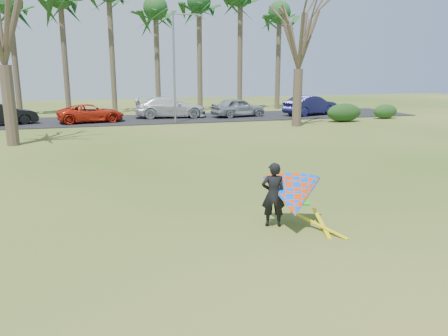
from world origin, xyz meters
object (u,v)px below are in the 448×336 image
object	(u,v)px
bare_tree_right	(300,30)
kite_flyer	(291,196)
streetlight	(176,62)
car_1	(2,114)
car_5	(310,105)
car_4	(238,107)
car_3	(170,107)
car_2	(91,113)

from	to	relation	value
bare_tree_right	kite_flyer	distance (m)	21.32
streetlight	car_1	xyz separation A→B (m)	(-12.27, 2.06, -3.65)
car_5	streetlight	bearing A→B (deg)	81.03
streetlight	kite_flyer	bearing A→B (deg)	-92.76
kite_flyer	bare_tree_right	bearing A→B (deg)	64.24
car_4	car_5	xyz separation A→B (m)	(6.44, -0.48, 0.06)
streetlight	kite_flyer	world-z (taller)	streetlight
car_1	kite_flyer	size ratio (longest dim) A/B	1.92
car_5	car_4	bearing A→B (deg)	66.77
car_3	kite_flyer	bearing A→B (deg)	-176.43
car_4	bare_tree_right	bearing A→B (deg)	-174.06
car_2	car_4	distance (m)	11.85
car_3	kite_flyer	distance (m)	26.10
car_2	bare_tree_right	bearing A→B (deg)	-122.93
car_3	car_5	bearing A→B (deg)	-90.81
car_3	car_4	xyz separation A→B (m)	(5.54, -0.98, -0.07)
car_2	streetlight	bearing A→B (deg)	-117.68
car_1	bare_tree_right	bearing A→B (deg)	-126.48
car_2	car_5	bearing A→B (deg)	-99.40
bare_tree_right	car_5	xyz separation A→B (m)	(4.21, 6.13, -5.67)
bare_tree_right	kite_flyer	xyz separation A→B (m)	(-8.93, -18.49, -5.72)
kite_flyer	car_1	bearing A→B (deg)	114.48
car_1	streetlight	bearing A→B (deg)	-119.24
streetlight	kite_flyer	distance (m)	22.81
car_5	car_3	bearing A→B (deg)	64.09
car_2	car_3	world-z (taller)	car_3
car_4	car_1	bearing A→B (deg)	79.10
car_2	car_5	world-z (taller)	car_5
car_3	kite_flyer	world-z (taller)	kite_flyer
streetlight	kite_flyer	size ratio (longest dim) A/B	3.35
car_1	car_4	size ratio (longest dim) A/B	1.01
car_1	car_2	bearing A→B (deg)	-110.21
car_2	car_1	bearing A→B (deg)	79.71
streetlight	car_1	bearing A→B (deg)	170.47
streetlight	car_2	xyz separation A→B (m)	(-6.21, 2.01, -3.73)
car_4	kite_flyer	xyz separation A→B (m)	(-6.70, -25.10, 0.01)
car_5	kite_flyer	bearing A→B (deg)	132.93
streetlight	car_5	size ratio (longest dim) A/B	1.58
kite_flyer	car_2	bearing A→B (deg)	101.82
car_2	kite_flyer	size ratio (longest dim) A/B	2.02
streetlight	car_4	bearing A→B (deg)	24.91
streetlight	car_2	bearing A→B (deg)	162.11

